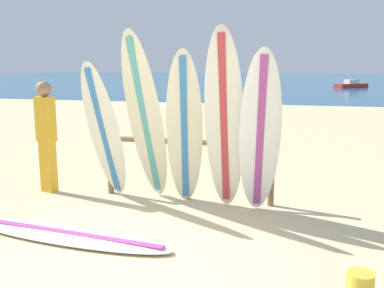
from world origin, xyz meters
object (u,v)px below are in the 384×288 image
Objects in this scene: surfboard_rack at (187,156)px; surfboard_leaning_center at (224,121)px; surfboard_leaning_left at (145,120)px; beachgoer_standing at (46,132)px; surfboard_leaning_center_right at (260,134)px; surfboard_leaning_far_left at (104,132)px; small_boat_offshore at (351,85)px; surfboard_lying_on_sand at (67,235)px; surfboard_leaning_center_left at (184,130)px; sand_bucket at (360,287)px.

surfboard_leaning_center reaches higher than surfboard_rack.
surfboard_leaning_left is 1.41× the size of beachgoer_standing.
surfboard_leaning_far_left is at bearing 178.66° from surfboard_leaning_center_right.
surfboard_leaning_far_left is 34.43m from small_boat_offshore.
surfboard_rack is 0.85× the size of small_boat_offshore.
surfboard_lying_on_sand is (-0.45, -1.40, -1.17)m from surfboard_leaning_left.
small_boat_offshore is at bearing 79.59° from surfboard_leaning_left.
beachgoer_standing is at bearing 175.28° from surfboard_leaning_center_left.
surfboard_leaning_center_left is 3.01m from sand_bucket.
small_boat_offshore is at bearing 80.32° from surfboard_rack.
surfboard_leaning_far_left is at bearing -177.59° from surfboard_leaning_left.
sand_bucket is at bearing -61.58° from surfboard_leaning_center_right.
surfboard_leaning_center_left is at bearing 136.03° from sand_bucket.
surfboard_rack is at bearing 99.68° from surfboard_leaning_center_left.
surfboard_leaning_center reaches higher than sand_bucket.
sand_bucket is at bearing -43.97° from surfboard_leaning_center_left.
surfboard_leaning_center_left reaches higher than surfboard_lying_on_sand.
surfboard_leaning_far_left is 1.73m from surfboard_leaning_center.
surfboard_lying_on_sand is at bearing -100.72° from small_boat_offshore.
beachgoer_standing reaches higher than surfboard_rack.
beachgoer_standing is (-2.79, 0.22, -0.28)m from surfboard_leaning_center.
surfboard_lying_on_sand is 10.46× the size of sand_bucket.
surfboard_lying_on_sand is 2.20m from beachgoer_standing.
surfboard_leaning_far_left is 3.88m from sand_bucket.
surfboard_leaning_far_left reaches higher than surfboard_lying_on_sand.
surfboard_leaning_left is at bearing -146.00° from surfboard_rack.
beachgoer_standing is at bearing 153.23° from sand_bucket.
surfboard_leaning_left is 3.46m from sand_bucket.
surfboard_leaning_far_left reaches higher than beachgoer_standing.
surfboard_leaning_left is 1.11m from surfboard_leaning_center.
surfboard_leaning_left is at bearing -100.41° from small_boat_offshore.
surfboard_lying_on_sand is 0.90× the size of small_boat_offshore.
surfboard_leaning_center is at bearing -0.43° from surfboard_leaning_far_left.
surfboard_leaning_center_right is 2.64m from surfboard_lying_on_sand.
surfboard_leaning_center is 0.82× the size of small_boat_offshore.
surfboard_lying_on_sand is at bearing -52.16° from beachgoer_standing.
beachgoer_standing is 34.46m from small_boat_offshore.
sand_bucket is at bearing -26.77° from beachgoer_standing.
surfboard_leaning_left is 1.12× the size of surfboard_leaning_center_left.
surfboard_leaning_center_right reaches higher than surfboard_leaning_center_left.
surfboard_lying_on_sand is (-2.03, -1.32, -1.05)m from surfboard_leaning_center_right.
surfboard_leaning_center_right is 34.12m from small_boat_offshore.
beachgoer_standing is (-2.24, 0.19, -0.14)m from surfboard_leaning_center_left.
surfboard_leaning_center is 2.82m from beachgoer_standing.
small_boat_offshore is (6.65, 35.12, 0.22)m from surfboard_lying_on_sand.
surfboard_leaning_center is 1.13× the size of surfboard_leaning_center_right.
small_boat_offshore is (5.09, 33.76, -0.97)m from surfboard_leaning_center.
surfboard_leaning_center is at bearing -3.60° from surfboard_leaning_center_left.
beachgoer_standing is at bearing -103.22° from small_boat_offshore.
sand_bucket reaches higher than surfboard_lying_on_sand.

